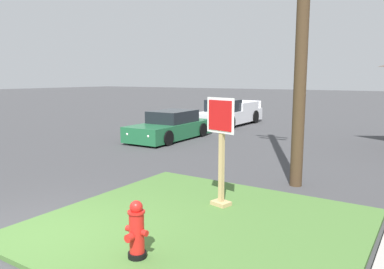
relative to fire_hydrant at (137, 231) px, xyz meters
The scene contains 7 objects.
ground_plane 1.98m from the fire_hydrant, behind, with size 160.00×160.00×0.00m, color #3D3D3F.
grass_corner_patch 1.66m from the fire_hydrant, 87.25° to the left, with size 5.54×5.31×0.08m, color #477033.
fire_hydrant is the anchor object (origin of this frame).
stop_sign 2.74m from the fire_hydrant, 91.40° to the left, with size 0.69×0.36×2.22m.
manhole_cover 3.84m from the fire_hydrant, 119.86° to the left, with size 0.70×0.70×0.02m, color black.
parked_sedan_green 11.17m from the fire_hydrant, 123.73° to the left, with size 1.97×4.53×1.25m.
pickup_truck_white 16.29m from the fire_hydrant, 112.82° to the left, with size 2.06×5.43×1.48m.
Camera 1 is at (5.37, -3.54, 2.69)m, focal length 34.93 mm.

